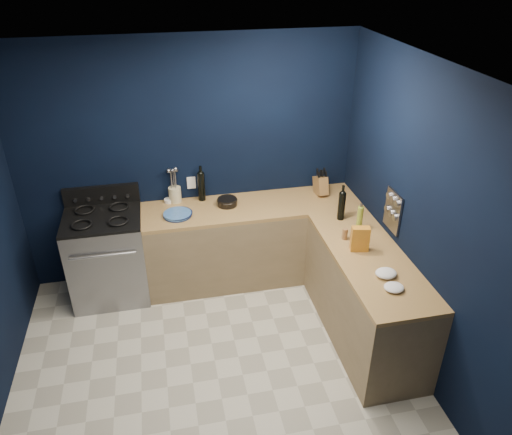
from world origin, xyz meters
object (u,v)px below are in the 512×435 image
object	(u,v)px
knife_block	(321,186)
crouton_bag	(360,239)
plate_stack	(177,214)
gas_range	(108,258)
utensil_crock	(175,195)

from	to	relation	value
knife_block	crouton_bag	world-z (taller)	crouton_bag
plate_stack	crouton_bag	world-z (taller)	crouton_bag
knife_block	crouton_bag	xyz separation A→B (m)	(-0.02, -1.14, 0.02)
gas_range	crouton_bag	distance (m)	2.58
plate_stack	gas_range	bearing A→B (deg)	175.84
gas_range	knife_block	size ratio (longest dim) A/B	4.65
gas_range	utensil_crock	world-z (taller)	utensil_crock
plate_stack	crouton_bag	xyz separation A→B (m)	(1.56, -0.96, 0.10)
crouton_bag	gas_range	bearing A→B (deg)	168.75
gas_range	crouton_bag	xyz separation A→B (m)	(2.30, -1.02, 0.56)
plate_stack	knife_block	bearing A→B (deg)	6.46
gas_range	plate_stack	world-z (taller)	plate_stack
gas_range	knife_block	bearing A→B (deg)	3.06
gas_range	crouton_bag	bearing A→B (deg)	-23.88
gas_range	utensil_crock	distance (m)	0.95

